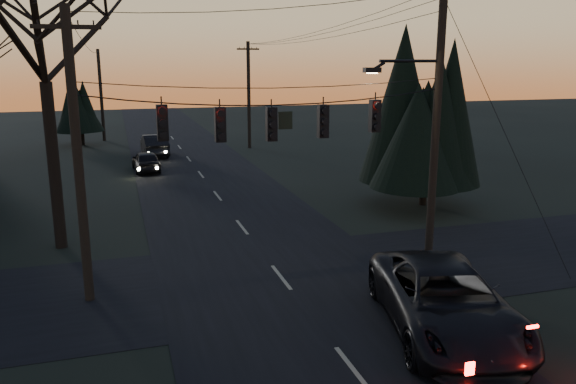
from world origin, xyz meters
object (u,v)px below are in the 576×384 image
object	(u,v)px
utility_pole_left	(90,300)
suv_near	(445,301)
evergreen_right	(427,117)
utility_pole_right	(428,261)
sedan_oncoming_b	(154,145)
utility_pole_far_l	(105,141)
sedan_oncoming_a	(146,161)
utility_pole_far_r	(250,148)
bare_tree_left	(39,9)

from	to	relation	value
utility_pole_left	suv_near	xyz separation A→B (m)	(9.02, -4.93, 0.89)
evergreen_right	utility_pole_left	bearing A→B (deg)	-155.00
utility_pole_right	suv_near	bearing A→B (deg)	-116.71
utility_pole_left	sedan_oncoming_b	world-z (taller)	utility_pole_left
utility_pole_right	evergreen_right	world-z (taller)	evergreen_right
utility_pole_far_l	utility_pole_left	bearing A→B (deg)	-90.00
sedan_oncoming_a	utility_pole_far_l	bearing A→B (deg)	-83.35
utility_pole_far_r	utility_pole_far_l	xyz separation A→B (m)	(-11.50, 8.00, 0.00)
utility_pole_right	utility_pole_left	bearing A→B (deg)	180.00
utility_pole_far_r	utility_pole_right	bearing A→B (deg)	-90.00
suv_near	utility_pole_left	bearing A→B (deg)	164.84
utility_pole_left	utility_pole_far_l	distance (m)	36.00
utility_pole_far_l	sedan_oncoming_a	world-z (taller)	utility_pole_far_l
utility_pole_far_r	sedan_oncoming_a	xyz separation A→B (m)	(-8.70, -7.86, 0.67)
sedan_oncoming_a	bare_tree_left	bearing A→B (deg)	71.28
bare_tree_left	sedan_oncoming_a	xyz separation A→B (m)	(4.02, 14.65, -8.11)
utility_pole_left	sedan_oncoming_a	size ratio (longest dim) A/B	2.17
bare_tree_left	evergreen_right	world-z (taller)	bare_tree_left
utility_pole_left	suv_near	world-z (taller)	utility_pole_left
utility_pole_right	bare_tree_left	size ratio (longest dim) A/B	0.80
evergreen_right	utility_pole_far_r	bearing A→B (deg)	100.82
utility_pole_right	sedan_oncoming_a	bearing A→B (deg)	113.36
bare_tree_left	suv_near	distance (m)	16.60
utility_pole_left	sedan_oncoming_b	distance (m)	26.51
sedan_oncoming_a	sedan_oncoming_b	xyz separation A→B (m)	(0.96, 6.09, 0.14)
sedan_oncoming_a	suv_near	bearing A→B (deg)	100.57
suv_near	utility_pole_right	bearing A→B (deg)	76.78
utility_pole_right	sedan_oncoming_b	distance (m)	27.36
utility_pole_left	evergreen_right	bearing A→B (deg)	25.00
sedan_oncoming_b	suv_near	bearing A→B (deg)	97.16
utility_pole_left	evergreen_right	distance (m)	17.62
utility_pole_far_l	sedan_oncoming_a	distance (m)	16.12
utility_pole_left	sedan_oncoming_b	bearing A→B (deg)	81.85
utility_pole_left	suv_near	size ratio (longest dim) A/B	1.33
evergreen_right	sedan_oncoming_a	world-z (taller)	evergreen_right
evergreen_right	sedan_oncoming_b	bearing A→B (deg)	121.63
utility_pole_far_r	sedan_oncoming_b	world-z (taller)	utility_pole_far_r
sedan_oncoming_b	utility_pole_left	bearing A→B (deg)	79.42
utility_pole_far_r	utility_pole_far_l	bearing A→B (deg)	145.18
evergreen_right	suv_near	world-z (taller)	evergreen_right
utility_pole_far_r	sedan_oncoming_b	bearing A→B (deg)	-167.15
utility_pole_far_l	bare_tree_left	size ratio (longest dim) A/B	0.64
utility_pole_far_r	bare_tree_left	size ratio (longest dim) A/B	0.68
evergreen_right	sedan_oncoming_b	size ratio (longest dim) A/B	1.55
utility_pole_far_r	suv_near	world-z (taller)	utility_pole_far_r
suv_near	utility_pole_far_r	bearing A→B (deg)	99.18
utility_pole_left	bare_tree_left	xyz separation A→B (m)	(-1.22, 5.49, 8.78)
sedan_oncoming_b	evergreen_right	bearing A→B (deg)	119.20
utility_pole_right	sedan_oncoming_a	world-z (taller)	utility_pole_right
utility_pole_right	suv_near	size ratio (longest dim) A/B	1.57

